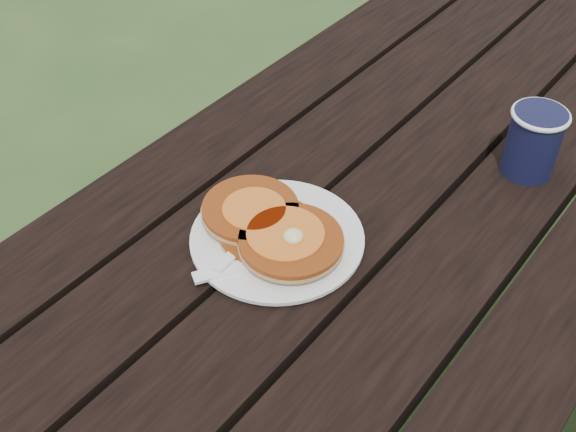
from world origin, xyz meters
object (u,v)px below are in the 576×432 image
Objects in this scene: picnic_table at (368,344)px; pancake_stack at (271,227)px; coffee_cup at (534,139)px; plate at (277,239)px.

pancake_stack is at bearing -110.98° from picnic_table.
pancake_stack is 0.43m from coffee_cup.
picnic_table is 7.48× the size of plate.
picnic_table is 16.23× the size of coffee_cup.
pancake_stack is at bearing -165.82° from plate.
picnic_table is at bearing 69.02° from pancake_stack.
plate is 0.02m from pancake_stack.
picnic_table is 0.50m from coffee_cup.
pancake_stack is 2.06× the size of coffee_cup.
pancake_stack reaches higher than picnic_table.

